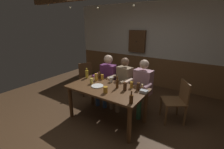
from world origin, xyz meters
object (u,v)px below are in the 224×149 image
dining_table (107,92)px  pint_glass_0 (105,90)px  table_candle (142,86)px  pint_glass_1 (138,86)px  person_2 (141,85)px  wall_dart_cabinet (137,41)px  chair_empty_near_left (178,100)px  condiment_caddy (144,91)px  pint_glass_5 (125,86)px  pint_glass_8 (102,77)px  pint_glass_6 (91,81)px  person_0 (107,77)px  chair_empty_near_right (87,77)px  bottle_0 (117,83)px  person_1 (122,81)px  bottle_1 (131,99)px  pint_glass_7 (96,77)px  plate_0 (97,86)px  bottle_2 (87,74)px  pint_glass_4 (111,79)px  pint_glass_2 (99,75)px  pint_glass_3 (132,85)px

dining_table → pint_glass_0: pint_glass_0 is taller
pint_glass_0 → table_candle: bearing=51.4°
pint_glass_0 → pint_glass_1: bearing=45.5°
person_2 → wall_dart_cabinet: 2.09m
chair_empty_near_left → condiment_caddy: (-0.50, -0.62, 0.30)m
pint_glass_5 → pint_glass_8: (-0.74, 0.25, -0.02)m
table_candle → pint_glass_6: (-1.00, -0.39, 0.02)m
pint_glass_6 → dining_table: bearing=3.0°
dining_table → table_candle: size_ratio=19.82×
person_0 → table_candle: size_ratio=15.54×
chair_empty_near_right → pint_glass_8: bearing=94.8°
person_2 → bottle_0: size_ratio=5.00×
person_1 → pint_glass_1: 0.75m
dining_table → bottle_1: bottle_1 is taller
chair_empty_near_left → pint_glass_7: pint_glass_7 is taller
person_0 → plate_0: 0.78m
dining_table → pint_glass_7: 0.51m
plate_0 → bottle_2: bearing=153.0°
bottle_1 → pint_glass_4: size_ratio=1.97×
dining_table → pint_glass_0: 0.32m
bottle_0 → person_0: bearing=139.2°
pint_glass_1 → pint_glass_2: size_ratio=1.00×
dining_table → table_candle: (0.61, 0.37, 0.15)m
bottle_2 → pint_glass_0: (0.86, -0.43, -0.04)m
table_candle → pint_glass_3: bearing=-147.2°
pint_glass_8 → dining_table: bearing=-42.4°
person_0 → pint_glass_4: size_ratio=11.19×
bottle_1 → pint_glass_3: size_ratio=1.73×
chair_empty_near_left → plate_0: (-1.42, -0.86, 0.28)m
bottle_2 → pint_glass_2: bottle_2 is taller
dining_table → person_1: bearing=91.2°
pint_glass_6 → bottle_1: bearing=-15.4°
chair_empty_near_right → pint_glass_0: bearing=86.0°
pint_glass_0 → wall_dart_cabinet: wall_dart_cabinet is taller
person_1 → bottle_2: person_1 is taller
pint_glass_5 → person_1: bearing=123.8°
dining_table → bottle_0: size_ratio=6.38×
pint_glass_3 → bottle_2: bearing=-177.8°
table_candle → bottle_1: (0.10, -0.69, 0.04)m
pint_glass_1 → wall_dart_cabinet: size_ratio=0.21×
bottle_0 → pint_glass_7: size_ratio=1.58×
bottle_1 → pint_glass_6: (-1.10, 0.30, -0.02)m
wall_dart_cabinet → pint_glass_4: bearing=-79.8°
pint_glass_5 → chair_empty_near_right: bearing=156.4°
dining_table → pint_glass_8: 0.52m
person_0 → pint_glass_7: size_ratio=7.93×
dining_table → pint_glass_8: size_ratio=13.73×
plate_0 → pint_glass_3: bearing=26.9°
dining_table → pint_glass_2: bearing=142.6°
chair_empty_near_right → pint_glass_6: chair_empty_near_right is taller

